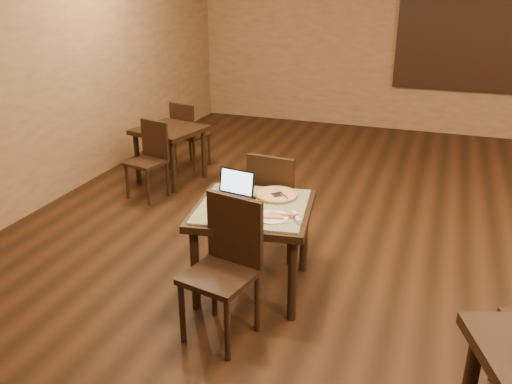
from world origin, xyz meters
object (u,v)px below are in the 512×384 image
at_px(chair_main_near, 226,260).
at_px(other_table_b, 170,137).
at_px(other_table_b_chair_far, 187,131).
at_px(tiled_table, 253,217).
at_px(pizza_pan, 276,196).
at_px(laptop, 234,191).
at_px(other_table_b_chair_near, 150,155).
at_px(chair_main_far, 275,199).

height_order(chair_main_near, other_table_b, chair_main_near).
bearing_deg(other_table_b_chair_far, tiled_table, 138.77).
bearing_deg(pizza_pan, tiled_table, -116.57).
height_order(laptop, other_table_b_chair_far, laptop).
height_order(tiled_table, other_table_b_chair_near, other_table_b_chair_near).
relative_size(tiled_table, pizza_pan, 3.15).
bearing_deg(chair_main_near, other_table_b_chair_near, 142.71).
height_order(chair_main_far, other_table_b_chair_far, chair_main_far).
distance_m(chair_main_far, laptop, 0.60).
relative_size(laptop, other_table_b_chair_near, 0.40).
bearing_deg(other_table_b_chair_near, chair_main_far, -14.01).
distance_m(chair_main_near, other_table_b, 3.26).
xyz_separation_m(tiled_table, chair_main_near, (0.02, -0.61, -0.07)).
distance_m(tiled_table, pizza_pan, 0.29).
distance_m(chair_main_far, other_table_b, 2.35).
xyz_separation_m(chair_main_near, other_table_b_chair_far, (-1.89, 3.20, -0.08)).
bearing_deg(chair_main_near, pizza_pan, 95.23).
bearing_deg(other_table_b_chair_near, laptop, -28.42).
height_order(chair_main_near, other_table_b_chair_near, chair_main_near).
xyz_separation_m(chair_main_near, laptop, (-0.22, 0.71, 0.23)).
height_order(tiled_table, pizza_pan, pizza_pan).
bearing_deg(pizza_pan, other_table_b, 137.16).
height_order(chair_main_far, other_table_b, chair_main_far).
xyz_separation_m(pizza_pan, other_table_b, (-1.97, 1.83, -0.19)).
distance_m(tiled_table, chair_main_far, 0.62).
bearing_deg(other_table_b_chair_near, chair_main_near, -36.29).
height_order(pizza_pan, other_table_b_chair_far, other_table_b_chair_far).
bearing_deg(other_table_b, other_table_b_chair_near, -75.07).
relative_size(laptop, other_table_b, 0.40).
height_order(pizza_pan, other_table_b_chair_near, other_table_b_chair_near).
xyz_separation_m(laptop, other_table_b_chair_far, (-1.67, 2.49, -0.31)).
bearing_deg(other_table_b_chair_near, pizza_pan, -20.69).
bearing_deg(laptop, chair_main_far, 78.70).
xyz_separation_m(pizza_pan, other_table_b_chair_near, (-1.95, 1.30, -0.26)).
relative_size(chair_main_near, other_table_b, 1.18).
distance_m(other_table_b, other_table_b_chair_far, 0.53).
bearing_deg(other_table_b_chair_near, other_table_b, 104.93).
xyz_separation_m(laptop, other_table_b_chair_near, (-1.63, 1.44, -0.31)).
bearing_deg(chair_main_far, other_table_b_chair_near, -21.95).
bearing_deg(other_table_b_chair_near, other_table_b_chair_far, 104.93).
bearing_deg(laptop, pizza_pan, 32.75).
bearing_deg(pizza_pan, laptop, -156.60).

